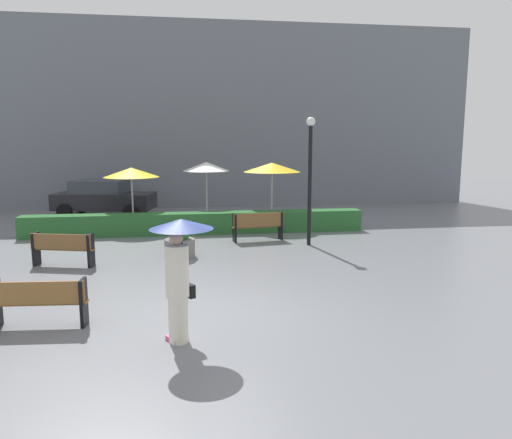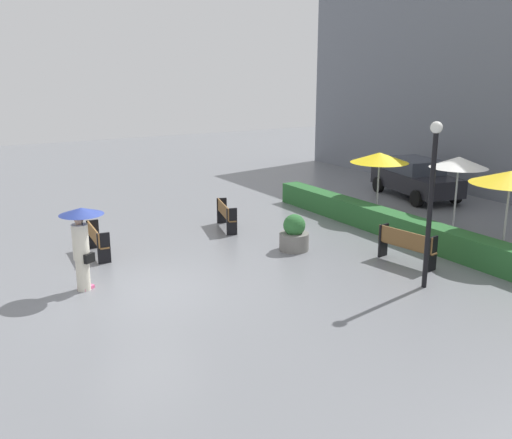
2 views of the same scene
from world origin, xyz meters
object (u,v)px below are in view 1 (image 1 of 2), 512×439
object	(u,v)px
patio_umbrella_yellow	(131,172)
bench_back_row	(258,224)
planter_pot	(180,241)
patio_umbrella_yellow_far	(272,167)
lamp_post	(310,168)
pedestrian_with_umbrella	(179,262)
parked_car	(103,198)
patio_umbrella_white	(206,167)
bench_far_left	(62,247)
bench_near_left	(39,300)

from	to	relation	value
patio_umbrella_yellow	bench_back_row	bearing A→B (deg)	-33.78
planter_pot	patio_umbrella_yellow_far	distance (m)	6.13
planter_pot	lamp_post	world-z (taller)	lamp_post
pedestrian_with_umbrella	parked_car	distance (m)	14.73
patio_umbrella_yellow	patio_umbrella_white	xyz separation A→B (m)	(2.79, 0.75, 0.15)
parked_car	patio_umbrella_yellow	bearing A→B (deg)	-65.54
bench_far_left	parked_car	bearing A→B (deg)	91.88
bench_back_row	planter_pot	distance (m)	3.18
bench_near_left	parked_car	distance (m)	13.37
pedestrian_with_umbrella	patio_umbrella_yellow	bearing A→B (deg)	99.37
bench_far_left	bench_back_row	bearing A→B (deg)	24.60
bench_near_left	planter_pot	distance (m)	5.62
planter_pot	parked_car	size ratio (longest dim) A/B	0.24
bench_back_row	patio_umbrella_white	distance (m)	4.28
bench_near_left	pedestrian_with_umbrella	size ratio (longest dim) A/B	0.81
pedestrian_with_umbrella	lamp_post	world-z (taller)	lamp_post
pedestrian_with_umbrella	planter_pot	distance (m)	6.13
planter_pot	patio_umbrella_yellow_far	bearing A→B (deg)	53.24
patio_umbrella_yellow	bench_far_left	bearing A→B (deg)	-103.40
patio_umbrella_white	patio_umbrella_yellow_far	xyz separation A→B (m)	(2.46, -0.83, -0.01)
bench_far_left	lamp_post	size ratio (longest dim) A/B	0.42
bench_back_row	lamp_post	distance (m)	2.56
pedestrian_with_umbrella	patio_umbrella_yellow_far	size ratio (longest dim) A/B	0.83
patio_umbrella_yellow	patio_umbrella_yellow_far	world-z (taller)	patio_umbrella_yellow_far
pedestrian_with_umbrella	patio_umbrella_yellow_far	bearing A→B (deg)	72.18
bench_far_left	pedestrian_with_umbrella	xyz separation A→B (m)	(3.08, -5.42, 0.83)
bench_near_left	planter_pot	size ratio (longest dim) A/B	1.54
bench_far_left	patio_umbrella_yellow	size ratio (longest dim) A/B	0.72
patio_umbrella_white	bench_near_left	bearing A→B (deg)	-108.11
pedestrian_with_umbrella	lamp_post	size ratio (longest dim) A/B	0.51
patio_umbrella_white	parked_car	xyz separation A→B (m)	(-4.37, 2.73, -1.45)
bench_near_left	parked_car	bearing A→B (deg)	93.89
parked_car	pedestrian_with_umbrella	bearing A→B (deg)	-76.75
bench_far_left	patio_umbrella_white	size ratio (longest dim) A/B	0.68
lamp_post	patio_umbrella_white	size ratio (longest dim) A/B	1.63
patio_umbrella_yellow	patio_umbrella_yellow_far	distance (m)	5.25
pedestrian_with_umbrella	patio_umbrella_white	distance (m)	11.67
bench_near_left	bench_far_left	size ratio (longest dim) A/B	0.99
bench_far_left	patio_umbrella_white	world-z (taller)	patio_umbrella_white
patio_umbrella_yellow_far	lamp_post	bearing A→B (deg)	-81.58
parked_car	planter_pot	bearing A→B (deg)	-68.07
patio_umbrella_white	patio_umbrella_yellow_far	world-z (taller)	patio_umbrella_white
planter_pot	lamp_post	bearing A→B (deg)	14.54
patio_umbrella_yellow	bench_near_left	bearing A→B (deg)	-93.94
planter_pot	lamp_post	xyz separation A→B (m)	(4.05, 1.05, 1.98)
bench_far_left	patio_umbrella_yellow_far	world-z (taller)	patio_umbrella_yellow_far
planter_pot	parked_car	world-z (taller)	parked_car
bench_far_left	patio_umbrella_white	bearing A→B (deg)	56.55
pedestrian_with_umbrella	patio_umbrella_yellow_far	distance (m)	11.34
bench_far_left	parked_car	xyz separation A→B (m)	(-0.29, 8.91, 0.29)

